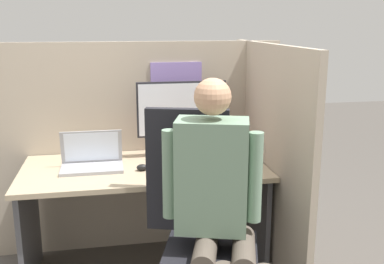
% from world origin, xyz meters
% --- Properties ---
extents(cubicle_panel_back, '(2.00, 0.05, 1.46)m').
position_xyz_m(cubicle_panel_back, '(0.00, 0.75, 0.73)').
color(cubicle_panel_back, tan).
rests_on(cubicle_panel_back, ground).
extents(cubicle_panel_right, '(0.04, 1.36, 1.46)m').
position_xyz_m(cubicle_panel_right, '(0.77, 0.29, 0.73)').
color(cubicle_panel_right, tan).
rests_on(cubicle_panel_right, ground).
extents(desk, '(1.50, 0.72, 0.72)m').
position_xyz_m(desk, '(0.00, 0.36, 0.54)').
color(desk, tan).
rests_on(desk, ground).
extents(paper_box, '(0.33, 0.23, 0.07)m').
position_xyz_m(paper_box, '(0.27, 0.54, 0.75)').
color(paper_box, red).
rests_on(paper_box, desk).
extents(monitor, '(0.59, 0.19, 0.43)m').
position_xyz_m(monitor, '(0.27, 0.54, 1.01)').
color(monitor, '#232328').
rests_on(monitor, paper_box).
extents(laptop, '(0.37, 0.21, 0.23)m').
position_xyz_m(laptop, '(-0.32, 0.37, 0.76)').
color(laptop, '#99999E').
rests_on(laptop, desk).
extents(mouse, '(0.07, 0.04, 0.04)m').
position_xyz_m(mouse, '(-0.02, 0.28, 0.73)').
color(mouse, black).
rests_on(mouse, desk).
extents(stapler, '(0.04, 0.17, 0.04)m').
position_xyz_m(stapler, '(0.68, 0.40, 0.74)').
color(stapler, '#2D2D33').
rests_on(stapler, desk).
extents(carrot_toy, '(0.04, 0.13, 0.04)m').
position_xyz_m(carrot_toy, '(0.31, 0.11, 0.73)').
color(carrot_toy, orange).
rests_on(carrot_toy, desk).
extents(office_chair, '(0.58, 0.62, 1.15)m').
position_xyz_m(office_chair, '(0.24, -0.21, 0.58)').
color(office_chair, black).
rests_on(office_chair, ground).
extents(person, '(0.46, 0.50, 1.34)m').
position_xyz_m(person, '(0.29, -0.38, 0.77)').
color(person, brown).
rests_on(person, ground).
extents(coffee_mug, '(0.08, 0.08, 0.10)m').
position_xyz_m(coffee_mug, '(0.65, 0.58, 0.77)').
color(coffee_mug, white).
rests_on(coffee_mug, desk).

